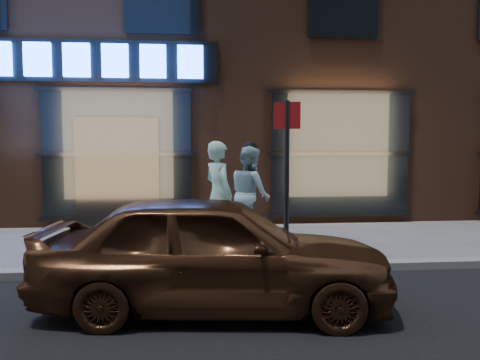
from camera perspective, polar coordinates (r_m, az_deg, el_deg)
The scene contains 7 objects.
ground at distance 6.94m, azimuth -19.74°, elevation -11.12°, with size 90.00×90.00×0.00m, color slate.
curb at distance 6.92m, azimuth -19.76°, elevation -10.64°, with size 60.00×0.25×0.12m, color gray.
storefront_building at distance 14.94m, azimuth -12.40°, elevation 17.18°, with size 30.20×8.28×10.30m.
man_bowtie at distance 8.21m, azimuth -2.62°, elevation -1.80°, with size 0.68×0.45×1.88m, color #C2FFE5.
man_cap at distance 8.75m, azimuth 1.26°, elevation -1.69°, with size 0.87×0.68×1.79m, color silver.
gold_sedan at distance 5.19m, azimuth -3.17°, elevation -8.70°, with size 1.54×3.82×1.30m, color brown.
sign_post at distance 6.95m, azimuth 5.71°, elevation 1.60°, with size 0.39×0.14×2.46m.
Camera 1 is at (1.69, -6.47, 1.83)m, focal length 35.00 mm.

